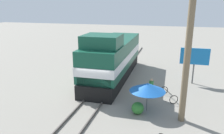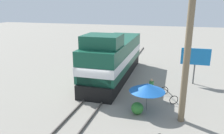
# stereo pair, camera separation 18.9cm
# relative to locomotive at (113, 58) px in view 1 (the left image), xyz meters

# --- Properties ---
(ground_plane) EXTENTS (120.00, 120.00, 0.00)m
(ground_plane) POSITION_rel_locomotive_xyz_m (0.00, -4.43, -2.02)
(ground_plane) COLOR gray
(rail_near) EXTENTS (0.08, 41.26, 0.15)m
(rail_near) POSITION_rel_locomotive_xyz_m (-0.72, -4.43, -1.95)
(rail_near) COLOR #4C4742
(rail_near) RESTS_ON ground_plane
(rail_far) EXTENTS (0.08, 41.26, 0.15)m
(rail_far) POSITION_rel_locomotive_xyz_m (0.72, -4.43, -1.95)
(rail_far) COLOR #4C4742
(rail_far) RESTS_ON ground_plane
(locomotive) EXTENTS (3.17, 12.13, 4.70)m
(locomotive) POSITION_rel_locomotive_xyz_m (0.00, 0.00, 0.00)
(locomotive) COLOR black
(locomotive) RESTS_ON ground_plane
(utility_pole) EXTENTS (1.80, 0.38, 10.31)m
(utility_pole) POSITION_rel_locomotive_xyz_m (6.22, -6.67, 3.20)
(utility_pole) COLOR #726047
(utility_pole) RESTS_ON ground_plane
(vendor_umbrella) EXTENTS (2.40, 2.40, 1.98)m
(vendor_umbrella) POSITION_rel_locomotive_xyz_m (3.97, -5.91, -0.31)
(vendor_umbrella) COLOR #4C4C4C
(vendor_umbrella) RESTS_ON ground_plane
(billboard_sign) EXTENTS (2.49, 0.12, 3.28)m
(billboard_sign) POSITION_rel_locomotive_xyz_m (7.41, 0.56, 0.39)
(billboard_sign) COLOR #595959
(billboard_sign) RESTS_ON ground_plane
(shrub_cluster) EXTENTS (0.82, 0.82, 0.82)m
(shrub_cluster) POSITION_rel_locomotive_xyz_m (3.45, -6.54, -1.61)
(shrub_cluster) COLOR #2D722D
(shrub_cluster) RESTS_ON ground_plane
(person_bystander) EXTENTS (0.34, 0.34, 1.57)m
(person_bystander) POSITION_rel_locomotive_xyz_m (4.04, -3.68, -1.18)
(person_bystander) COLOR #2D3347
(person_bystander) RESTS_ON ground_plane
(bicycle) EXTENTS (1.38, 1.96, 0.67)m
(bicycle) POSITION_rel_locomotive_xyz_m (5.38, -3.54, -1.68)
(bicycle) COLOR black
(bicycle) RESTS_ON ground_plane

